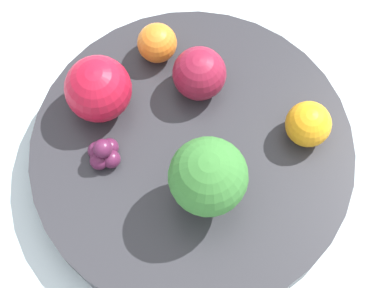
% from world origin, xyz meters
% --- Properties ---
extents(ground_plane, '(6.00, 6.00, 0.00)m').
position_xyz_m(ground_plane, '(0.00, 0.00, 0.00)').
color(ground_plane, gray).
extents(table_surface, '(1.20, 1.20, 0.02)m').
position_xyz_m(table_surface, '(0.00, 0.00, 0.01)').
color(table_surface, silver).
rests_on(table_surface, ground_plane).
extents(bowl, '(0.27, 0.27, 0.03)m').
position_xyz_m(bowl, '(0.00, 0.00, 0.04)').
color(bowl, '#2D2D33').
rests_on(bowl, table_surface).
extents(broccoli, '(0.06, 0.06, 0.08)m').
position_xyz_m(broccoli, '(0.03, 0.03, 0.10)').
color(broccoli, '#99C17A').
rests_on(broccoli, bowl).
extents(apple_red, '(0.05, 0.05, 0.05)m').
position_xyz_m(apple_red, '(0.01, -0.09, 0.08)').
color(apple_red, '#B7142D').
rests_on(apple_red, bowl).
extents(apple_green, '(0.04, 0.04, 0.04)m').
position_xyz_m(apple_green, '(-0.05, -0.03, 0.08)').
color(apple_green, maroon).
rests_on(apple_green, bowl).
extents(orange_front, '(0.04, 0.04, 0.04)m').
position_xyz_m(orange_front, '(-0.07, 0.07, 0.07)').
color(orange_front, orange).
rests_on(orange_front, bowl).
extents(orange_back, '(0.03, 0.03, 0.03)m').
position_xyz_m(orange_back, '(-0.06, -0.08, 0.07)').
color(orange_back, orange).
rests_on(orange_back, bowl).
extents(grape_cluster, '(0.03, 0.03, 0.03)m').
position_xyz_m(grape_cluster, '(0.05, -0.05, 0.06)').
color(grape_cluster, '#5B1E42').
rests_on(grape_cluster, bowl).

